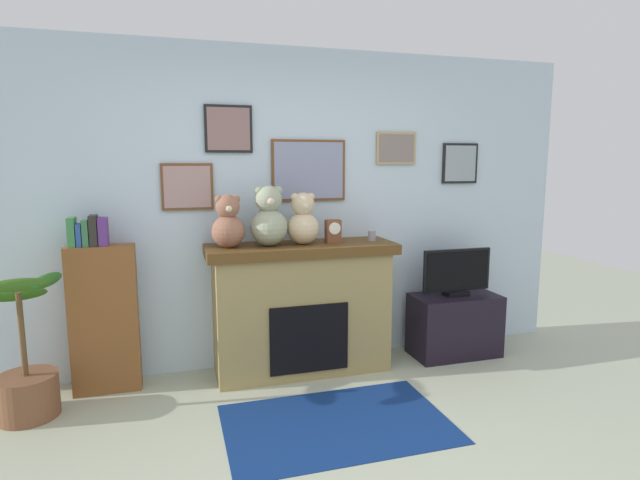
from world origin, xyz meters
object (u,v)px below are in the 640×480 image
bookshelf (103,313)px  television (457,273)px  mantel_clock (333,231)px  teddy_bear_grey (303,221)px  potted_plant (25,374)px  teddy_bear_tan (269,219)px  fireplace (301,307)px  candle_jar (372,236)px  tv_stand (454,325)px  teddy_bear_cream (228,224)px

bookshelf → television: size_ratio=2.09×
bookshelf → mantel_clock: bookshelf is taller
mantel_clock → teddy_bear_grey: size_ratio=0.45×
potted_plant → teddy_bear_tan: teddy_bear_tan is taller
mantel_clock → teddy_bear_grey: (-0.25, 0.00, 0.09)m
teddy_bear_tan → teddy_bear_grey: 0.27m
fireplace → television: (1.38, -0.06, 0.21)m
fireplace → mantel_clock: mantel_clock is taller
candle_jar → teddy_bear_grey: (-0.58, -0.00, 0.14)m
tv_stand → teddy_bear_tan: bearing=178.6°
television → potted_plant: bearing=-176.9°
television → candle_jar: size_ratio=7.52×
teddy_bear_tan → candle_jar: bearing=0.0°
candle_jar → teddy_bear_grey: size_ratio=0.21×
mantel_clock → television: bearing=-2.1°
fireplace → mantel_clock: (0.26, -0.02, 0.61)m
bookshelf → teddy_bear_grey: size_ratio=3.23×
potted_plant → television: bearing=3.1°
bookshelf → candle_jar: bearing=-1.6°
bookshelf → tv_stand: size_ratio=1.74×
fireplace → teddy_bear_grey: (0.01, -0.02, 0.70)m
television → teddy_bear_grey: size_ratio=1.55×
teddy_bear_tan → television: bearing=-1.5°
candle_jar → bookshelf: bearing=178.4°
bookshelf → mantel_clock: bearing=-2.0°
potted_plant → tv_stand: size_ratio=1.31×
tv_stand → teddy_bear_cream: bearing=178.8°
candle_jar → teddy_bear_cream: bearing=-180.0°
teddy_bear_grey → bookshelf: bearing=177.7°
mantel_clock → teddy_bear_cream: (-0.83, 0.00, 0.09)m
bookshelf → mantel_clock: 1.83m
fireplace → teddy_bear_tan: 0.77m
bookshelf → candle_jar: (2.08, -0.06, 0.50)m
fireplace → teddy_bear_tan: bearing=-176.0°
bookshelf → teddy_bear_tan: (1.23, -0.06, 0.66)m
fireplace → potted_plant: size_ratio=1.52×
potted_plant → candle_jar: size_ratio=11.77×
bookshelf → potted_plant: bookshelf is taller
candle_jar → television: bearing=-3.1°
bookshelf → teddy_bear_tan: 1.39m
fireplace → mantel_clock: size_ratio=8.10×
potted_plant → teddy_bear_tan: size_ratio=2.12×
tv_stand → teddy_bear_tan: size_ratio=1.62×
television → teddy_bear_tan: size_ratio=1.35×
potted_plant → teddy_bear_grey: size_ratio=2.42×
fireplace → mantel_clock: bearing=-4.2°
bookshelf → teddy_bear_cream: (0.92, -0.06, 0.64)m
tv_stand → teddy_bear_grey: teddy_bear_grey is taller
candle_jar → mantel_clock: bearing=-179.8°
television → mantel_clock: (-1.12, 0.04, 0.40)m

